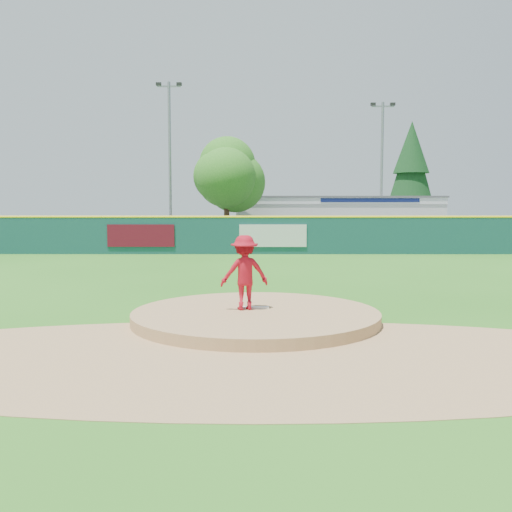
{
  "coord_description": "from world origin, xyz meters",
  "views": [
    {
      "loc": [
        0.04,
        -12.54,
        2.57
      ],
      "look_at": [
        0.0,
        2.0,
        1.3
      ],
      "focal_mm": 40.0,
      "sensor_mm": 36.0,
      "label": 1
    }
  ],
  "objects_px": {
    "deciduous_tree": "(226,176)",
    "light_pole_left": "(170,155)",
    "conifer_tree": "(411,171)",
    "pool_building_grp": "(334,218)",
    "light_pole_right": "(382,165)",
    "van": "(214,235)",
    "playground_slide": "(29,235)",
    "pitcher": "(245,273)"
  },
  "relations": [
    {
      "from": "pitcher",
      "to": "pool_building_grp",
      "type": "bearing_deg",
      "value": -114.35
    },
    {
      "from": "light_pole_right",
      "to": "deciduous_tree",
      "type": "bearing_deg",
      "value": -160.02
    },
    {
      "from": "pool_building_grp",
      "to": "deciduous_tree",
      "type": "height_order",
      "value": "deciduous_tree"
    },
    {
      "from": "light_pole_left",
      "to": "light_pole_right",
      "type": "bearing_deg",
      "value": 7.59
    },
    {
      "from": "playground_slide",
      "to": "light_pole_left",
      "type": "xyz_separation_m",
      "value": [
        8.38,
        3.79,
        5.26
      ]
    },
    {
      "from": "van",
      "to": "light_pole_right",
      "type": "height_order",
      "value": "light_pole_right"
    },
    {
      "from": "deciduous_tree",
      "to": "light_pole_left",
      "type": "height_order",
      "value": "light_pole_left"
    },
    {
      "from": "deciduous_tree",
      "to": "light_pole_left",
      "type": "distance_m",
      "value": 4.72
    },
    {
      "from": "pitcher",
      "to": "pool_building_grp",
      "type": "distance_m",
      "value": 32.45
    },
    {
      "from": "pitcher",
      "to": "van",
      "type": "height_order",
      "value": "pitcher"
    },
    {
      "from": "pool_building_grp",
      "to": "pitcher",
      "type": "bearing_deg",
      "value": -101.11
    },
    {
      "from": "light_pole_right",
      "to": "light_pole_left",
      "type": "bearing_deg",
      "value": -172.41
    },
    {
      "from": "pool_building_grp",
      "to": "playground_slide",
      "type": "distance_m",
      "value": 22.21
    },
    {
      "from": "light_pole_left",
      "to": "conifer_tree",
      "type": "bearing_deg",
      "value": 25.35
    },
    {
      "from": "conifer_tree",
      "to": "light_pole_left",
      "type": "bearing_deg",
      "value": -154.65
    },
    {
      "from": "pitcher",
      "to": "light_pole_right",
      "type": "xyz_separation_m",
      "value": [
        9.25,
        28.84,
        4.46
      ]
    },
    {
      "from": "pool_building_grp",
      "to": "light_pole_right",
      "type": "distance_m",
      "value": 5.75
    },
    {
      "from": "light_pole_right",
      "to": "van",
      "type": "bearing_deg",
      "value": -162.03
    },
    {
      "from": "pool_building_grp",
      "to": "light_pole_right",
      "type": "bearing_deg",
      "value": -44.95
    },
    {
      "from": "pitcher",
      "to": "deciduous_tree",
      "type": "height_order",
      "value": "deciduous_tree"
    },
    {
      "from": "pitcher",
      "to": "deciduous_tree",
      "type": "bearing_deg",
      "value": -99.21
    },
    {
      "from": "pool_building_grp",
      "to": "playground_slide",
      "type": "relative_size",
      "value": 5.35
    },
    {
      "from": "pitcher",
      "to": "deciduous_tree",
      "type": "distance_m",
      "value": 25.14
    },
    {
      "from": "pool_building_grp",
      "to": "light_pole_left",
      "type": "bearing_deg",
      "value": -157.4
    },
    {
      "from": "pool_building_grp",
      "to": "light_pole_right",
      "type": "relative_size",
      "value": 1.52
    },
    {
      "from": "pitcher",
      "to": "light_pole_left",
      "type": "xyz_separation_m",
      "value": [
        -5.75,
        26.84,
        4.96
      ]
    },
    {
      "from": "conifer_tree",
      "to": "light_pole_left",
      "type": "distance_m",
      "value": 21.03
    },
    {
      "from": "pool_building_grp",
      "to": "deciduous_tree",
      "type": "distance_m",
      "value": 11.01
    },
    {
      "from": "van",
      "to": "light_pole_left",
      "type": "distance_m",
      "value": 6.52
    },
    {
      "from": "conifer_tree",
      "to": "light_pole_right",
      "type": "relative_size",
      "value": 0.95
    },
    {
      "from": "deciduous_tree",
      "to": "conifer_tree",
      "type": "xyz_separation_m",
      "value": [
        15.0,
        11.0,
        0.99
      ]
    },
    {
      "from": "light_pole_left",
      "to": "pitcher",
      "type": "bearing_deg",
      "value": -77.91
    },
    {
      "from": "pitcher",
      "to": "conifer_tree",
      "type": "xyz_separation_m",
      "value": [
        13.25,
        35.84,
        4.45
      ]
    },
    {
      "from": "deciduous_tree",
      "to": "light_pole_left",
      "type": "relative_size",
      "value": 0.67
    },
    {
      "from": "deciduous_tree",
      "to": "light_pole_left",
      "type": "xyz_separation_m",
      "value": [
        -4.0,
        2.0,
        1.5
      ]
    },
    {
      "from": "van",
      "to": "pool_building_grp",
      "type": "relative_size",
      "value": 0.3
    },
    {
      "from": "van",
      "to": "conifer_tree",
      "type": "relative_size",
      "value": 0.48
    },
    {
      "from": "van",
      "to": "playground_slide",
      "type": "height_order",
      "value": "playground_slide"
    },
    {
      "from": "light_pole_right",
      "to": "pool_building_grp",
      "type": "bearing_deg",
      "value": 135.05
    },
    {
      "from": "playground_slide",
      "to": "pitcher",
      "type": "bearing_deg",
      "value": -58.5
    },
    {
      "from": "deciduous_tree",
      "to": "light_pole_right",
      "type": "height_order",
      "value": "light_pole_right"
    },
    {
      "from": "deciduous_tree",
      "to": "conifer_tree",
      "type": "distance_m",
      "value": 18.63
    }
  ]
}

